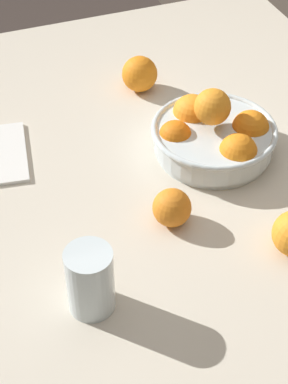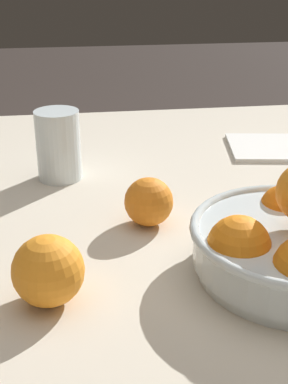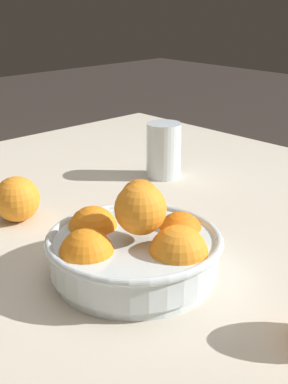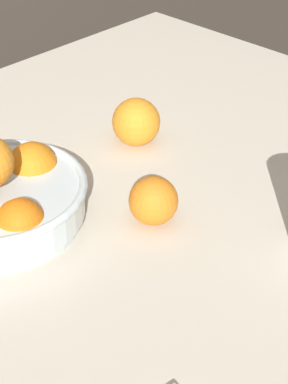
% 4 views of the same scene
% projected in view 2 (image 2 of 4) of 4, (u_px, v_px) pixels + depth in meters
% --- Properties ---
extents(dining_table, '(1.45, 1.20, 0.73)m').
position_uv_depth(dining_table, '(200.00, 253.00, 0.83)').
color(dining_table, beige).
rests_on(dining_table, ground_plane).
extents(juice_glass, '(0.08, 0.08, 0.12)m').
position_uv_depth(juice_glass, '(59.00, 149.00, 0.93)').
color(juice_glass, '#F4A314').
rests_on(juice_glass, dining_table).
extents(orange_loose_near_bowl, '(0.07, 0.07, 0.07)m').
position_uv_depth(orange_loose_near_bowl, '(149.00, 203.00, 0.77)').
color(orange_loose_near_bowl, orange).
rests_on(orange_loose_near_bowl, dining_table).
extents(orange_loose_front, '(0.08, 0.08, 0.08)m').
position_uv_depth(orange_loose_front, '(48.00, 271.00, 0.60)').
color(orange_loose_front, orange).
rests_on(orange_loose_front, dining_table).
extents(napkin, '(0.21, 0.18, 0.01)m').
position_uv_depth(napkin, '(278.00, 147.00, 1.08)').
color(napkin, white).
rests_on(napkin, dining_table).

